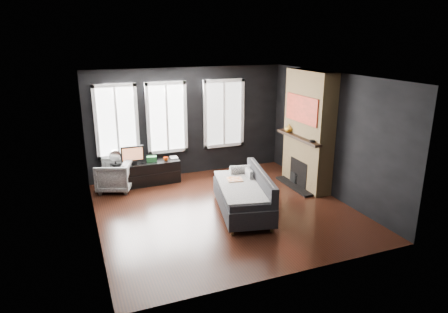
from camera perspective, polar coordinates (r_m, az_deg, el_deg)
name	(u,v)px	position (r m, az deg, el deg)	size (l,w,h in m)	color
floor	(225,210)	(8.26, 0.12, -7.63)	(5.00, 5.00, 0.00)	black
ceiling	(225,76)	(7.55, 0.14, 11.36)	(5.00, 5.00, 0.00)	white
wall_back	(188,122)	(10.10, -5.15, 4.95)	(5.00, 0.02, 2.70)	black
wall_left	(91,161)	(7.29, -18.46, -0.57)	(0.02, 5.00, 2.70)	black
wall_right	(332,135)	(9.00, 15.11, 2.95)	(0.02, 5.00, 2.70)	black
windows	(169,81)	(9.78, -7.81, 10.59)	(4.00, 0.16, 1.76)	white
fireplace	(308,130)	(9.36, 11.96, 3.70)	(0.70, 1.62, 2.70)	#93724C
sofa	(242,193)	(7.99, 2.65, -5.18)	(1.00, 2.00, 0.86)	#262629
stripe_pillow	(249,176)	(8.34, 3.57, -2.82)	(0.07, 0.31, 0.31)	gray
armchair	(114,175)	(9.47, -15.40, -2.51)	(0.74, 0.69, 0.76)	silver
media_console	(146,173)	(9.74, -11.08, -2.33)	(1.59, 0.50, 0.55)	black
monitor	(132,154)	(9.53, -12.95, 0.37)	(0.54, 0.12, 0.48)	black
desk_fan	(115,157)	(9.52, -15.30, -0.13)	(0.27, 0.27, 0.38)	gray
mug	(166,158)	(9.68, -8.32, -0.25)	(0.12, 0.09, 0.12)	#DB460E
book	(170,153)	(9.84, -7.71, 0.45)	(0.18, 0.02, 0.24)	#AC9D8A
storage_box	(152,159)	(9.66, -10.29, -0.34)	(0.24, 0.15, 0.13)	#256731
mantel_vase	(289,128)	(9.60, 9.23, 4.02)	(0.19, 0.19, 0.19)	yellow
mantel_clock	(312,141)	(8.80, 12.51, 2.16)	(0.12, 0.12, 0.04)	black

